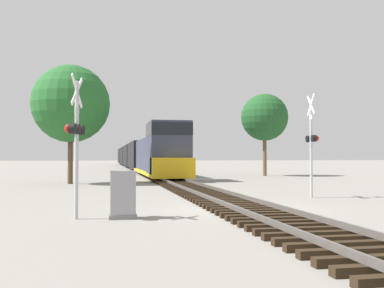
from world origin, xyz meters
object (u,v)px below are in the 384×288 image
at_px(freight_train, 134,156).
at_px(tree_far_right, 71,104).
at_px(tree_mid_background, 265,117).
at_px(relay_cabinet, 123,195).
at_px(crossing_signal_far, 312,141).
at_px(crossing_signal_near, 76,134).

relative_size(freight_train, tree_far_right, 10.74).
bearing_deg(tree_mid_background, relay_cabinet, -118.01).
bearing_deg(tree_far_right, tree_mid_background, 28.73).
distance_m(relay_cabinet, tree_mid_background, 30.80).
xyz_separation_m(crossing_signal_far, relay_cabinet, (-8.43, -5.07, -1.84)).
bearing_deg(crossing_signal_near, crossing_signal_far, 132.95).
xyz_separation_m(freight_train, relay_cabinet, (-4.11, -58.42, -1.25)).
bearing_deg(crossing_signal_far, freight_train, 11.32).
distance_m(crossing_signal_far, tree_mid_background, 22.76).
bearing_deg(crossing_signal_near, tree_mid_background, 165.69).
relative_size(crossing_signal_near, relay_cabinet, 3.01).
bearing_deg(freight_train, crossing_signal_near, -95.36).
bearing_deg(tree_far_right, freight_train, 80.44).
relative_size(relay_cabinet, tree_mid_background, 0.18).
bearing_deg(freight_train, relay_cabinet, -94.03).
height_order(freight_train, tree_mid_background, tree_mid_background).
distance_m(freight_train, crossing_signal_near, 58.58).
height_order(crossing_signal_far, tree_far_right, tree_far_right).
bearing_deg(relay_cabinet, crossing_signal_near, 176.02).
distance_m(relay_cabinet, tree_far_right, 18.32).
bearing_deg(tree_far_right, crossing_signal_near, -85.36).
relative_size(relay_cabinet, tree_far_right, 0.18).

